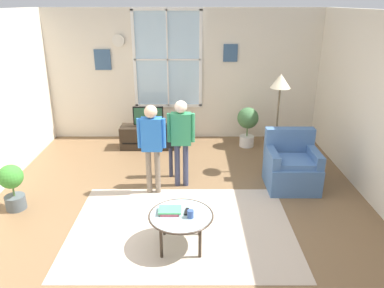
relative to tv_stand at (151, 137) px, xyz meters
name	(u,v)px	position (x,y,z in m)	size (l,w,h in m)	color
ground_plane	(180,219)	(0.67, -2.58, -0.23)	(6.06, 7.00, 0.02)	brown
back_wall	(184,75)	(0.65, 0.67, 1.10)	(5.46, 0.17, 2.61)	beige
area_rug	(183,228)	(0.71, -2.80, -0.22)	(2.82, 2.05, 0.01)	#C6B29E
tv_stand	(151,137)	(0.00, 0.00, 0.00)	(1.11, 0.42, 0.44)	#2D2319
television	(150,116)	(0.00, 0.00, 0.43)	(0.58, 0.08, 0.39)	#4C4C4C
armchair	(293,167)	(2.38, -1.64, 0.11)	(0.76, 0.74, 0.87)	#476B9E
coffee_table	(182,217)	(0.72, -3.16, 0.17)	(0.76, 0.76, 0.43)	#99B2B7
book_stack	(172,211)	(0.59, -3.11, 0.23)	(0.26, 0.20, 0.05)	#C44F62
cup	(192,214)	(0.83, -3.21, 0.25)	(0.07, 0.07, 0.09)	#334C8C
remote_near_books	(188,212)	(0.78, -3.10, 0.21)	(0.04, 0.14, 0.02)	black
person_black_shirt	(175,139)	(0.55, -1.30, 0.43)	(0.31, 0.14, 1.04)	#333851
person_blue_shirt	(154,139)	(0.27, -1.85, 0.64)	(0.41, 0.19, 1.37)	#726656
person_green_shirt	(183,134)	(0.68, -1.62, 0.64)	(0.41, 0.19, 1.37)	#333851
potted_plant_by_window	(249,123)	(1.94, 0.07, 0.27)	(0.41, 0.41, 0.79)	silver
potted_plant_corner	(14,184)	(-1.61, -2.32, 0.16)	(0.33, 0.33, 0.66)	#4C565B
floor_lamp	(282,91)	(2.24, -1.09, 1.17)	(0.32, 0.32, 1.66)	black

